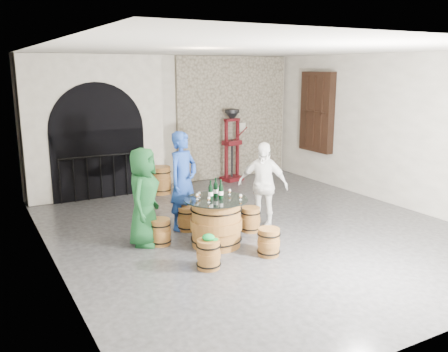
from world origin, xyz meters
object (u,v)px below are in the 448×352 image
barrel_stool_near_left (209,254)px  person_green (144,197)px  barrel_stool_far (187,218)px  wine_bottle_center (221,191)px  barrel_stool_right (251,219)px  wine_bottle_left (211,192)px  barrel_table (216,222)px  wine_bottle_right (216,189)px  person_white (263,185)px  barrel_stool_left (160,232)px  barrel_stool_near_right (269,242)px  side_barrel (161,180)px  person_blue (183,181)px  corking_press (232,139)px

barrel_stool_near_left → person_green: (-0.48, 1.39, 0.60)m
barrel_stool_far → wine_bottle_center: bearing=-80.5°
barrel_stool_right → wine_bottle_left: 1.26m
barrel_table → wine_bottle_right: 0.55m
barrel_table → person_white: 1.35m
barrel_stool_left → barrel_stool_right: same height
barrel_stool_far → wine_bottle_right: (0.15, -0.83, 0.72)m
wine_bottle_left → wine_bottle_right: bearing=36.4°
barrel_table → barrel_stool_near_right: size_ratio=2.37×
wine_bottle_left → wine_bottle_center: size_ratio=1.00×
wine_bottle_left → side_barrel: bearing=81.3°
barrel_stool_right → barrel_stool_near_left: size_ratio=1.00×
barrel_table → wine_bottle_left: wine_bottle_left is taller
barrel_stool_left → wine_bottle_left: 1.11m
side_barrel → barrel_stool_far: bearing=-101.6°
wine_bottle_left → barrel_stool_near_right: bearing=-51.4°
barrel_stool_left → wine_bottle_right: bearing=-24.4°
person_blue → side_barrel: size_ratio=2.78×
barrel_stool_left → person_white: (2.01, -0.04, 0.58)m
barrel_stool_near_right → wine_bottle_left: 1.23m
barrel_stool_left → side_barrel: side_barrel is taller
barrel_stool_far → barrel_stool_near_left: (-0.44, -1.70, 0.00)m
barrel_table → barrel_stool_left: 0.95m
barrel_stool_left → person_green: (-0.22, 0.14, 0.60)m
wine_bottle_left → barrel_stool_left: bearing=144.5°
person_green → person_white: 2.24m
barrel_table → person_blue: 1.17m
wine_bottle_center → wine_bottle_right: size_ratio=1.00×
corking_press → side_barrel: bearing=177.9°
barrel_stool_left → wine_bottle_center: wine_bottle_center is taller
person_green → corking_press: corking_press is taller
barrel_stool_right → corking_press: bearing=64.9°
person_green → corking_press: size_ratio=0.88×
person_blue → side_barrel: bearing=52.0°
barrel_table → wine_bottle_center: 0.54m
barrel_stool_far → person_white: size_ratio=0.28×
wine_bottle_center → side_barrel: (0.38, 3.64, -0.61)m
person_green → corking_press: 4.91m
person_green → wine_bottle_right: size_ratio=5.06×
wine_bottle_center → barrel_table: bearing=145.8°
person_green → wine_bottle_left: bearing=-86.9°
barrel_stool_far → barrel_stool_right: (0.98, -0.60, 0.00)m
barrel_stool_near_left → side_barrel: bearing=77.2°
side_barrel → person_blue: bearing=-102.5°
person_white → person_blue: bearing=-156.0°
barrel_stool_far → corking_press: size_ratio=0.24×
barrel_stool_near_right → person_green: bearing=137.5°
barrel_table → wine_bottle_right: wine_bottle_right is taller
person_blue → wine_bottle_center: size_ratio=5.53×
person_white → side_barrel: bearing=152.2°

